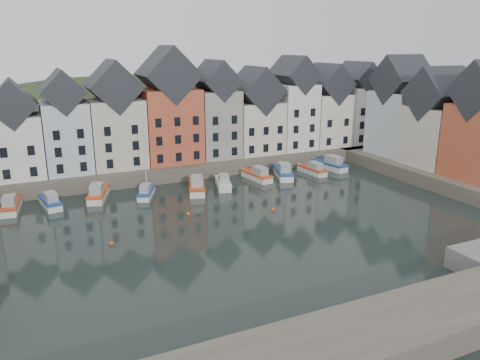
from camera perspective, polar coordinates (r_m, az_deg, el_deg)
ground at (r=51.42m, az=0.84°, el=-6.45°), size 260.00×260.00×0.00m
far_quay at (r=77.90m, az=-8.83°, el=2.00°), size 90.00×16.00×2.00m
right_quay at (r=76.01m, az=25.73°, el=0.21°), size 14.00×54.00×2.00m
hillside at (r=107.68m, az=-12.34°, el=-4.77°), size 153.60×70.40×64.00m
far_terrace at (r=75.45m, az=-6.29°, el=7.74°), size 72.37×8.16×17.78m
right_terrace at (r=76.93m, az=23.08°, el=6.75°), size 8.30×24.25×16.36m
mooring_buoys at (r=54.52m, az=-5.42°, el=-5.01°), size 20.50×5.50×0.50m
boat_a at (r=64.33m, az=-26.14°, el=-2.81°), size 2.62×6.26×2.33m
boat_b at (r=63.89m, az=-22.11°, el=-2.48°), size 2.67×6.04×2.24m
boat_c at (r=64.92m, az=-16.92°, el=-1.62°), size 3.95×6.81×2.50m
boat_d at (r=64.33m, az=-11.38°, el=-1.46°), size 3.68×5.57×10.23m
boat_e at (r=65.55m, az=-5.28°, el=-0.76°), size 4.24×7.24×2.66m
boat_f at (r=67.26m, az=-2.06°, el=-0.35°), size 3.45×6.23×2.28m
boat_g at (r=71.07m, az=2.11°, el=0.57°), size 2.68×6.40×2.38m
boat_h at (r=72.75m, az=5.29°, el=0.94°), size 4.28×7.16×2.63m
boat_i at (r=75.36m, az=8.85°, el=1.25°), size 2.27×5.88×2.21m
boat_j at (r=78.56m, az=10.89°, el=1.86°), size 3.24×7.11×2.63m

